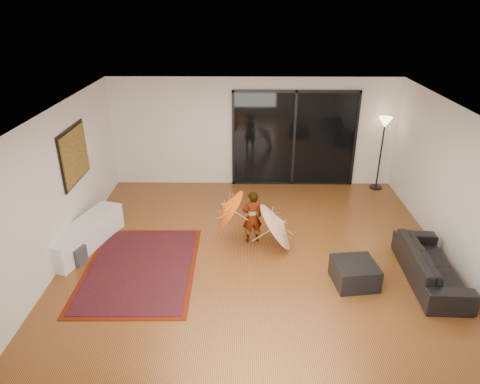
{
  "coord_description": "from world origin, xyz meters",
  "views": [
    {
      "loc": [
        -0.21,
        -6.66,
        4.43
      ],
      "look_at": [
        -0.3,
        0.55,
        1.1
      ],
      "focal_mm": 32.0,
      "sensor_mm": 36.0,
      "label": 1
    }
  ],
  "objects_px": {
    "sofa": "(431,265)",
    "ottoman": "(355,273)",
    "media_console": "(85,235)",
    "child": "(252,217)"
  },
  "relations": [
    {
      "from": "sofa",
      "to": "ottoman",
      "type": "bearing_deg",
      "value": 97.39
    },
    {
      "from": "media_console",
      "to": "ottoman",
      "type": "distance_m",
      "value": 5.01
    },
    {
      "from": "sofa",
      "to": "child",
      "type": "bearing_deg",
      "value": 70.24
    },
    {
      "from": "media_console",
      "to": "sofa",
      "type": "distance_m",
      "value": 6.27
    },
    {
      "from": "child",
      "to": "sofa",
      "type": "bearing_deg",
      "value": 143.13
    },
    {
      "from": "child",
      "to": "ottoman",
      "type": "bearing_deg",
      "value": 127.0
    },
    {
      "from": "media_console",
      "to": "sofa",
      "type": "relative_size",
      "value": 0.96
    },
    {
      "from": "sofa",
      "to": "child",
      "type": "distance_m",
      "value": 3.26
    },
    {
      "from": "media_console",
      "to": "sofa",
      "type": "height_order",
      "value": "sofa"
    },
    {
      "from": "ottoman",
      "to": "child",
      "type": "distance_m",
      "value": 2.19
    }
  ]
}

